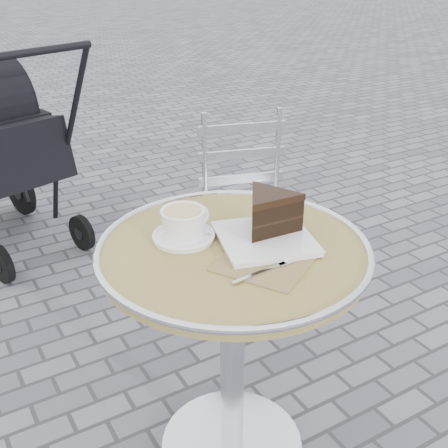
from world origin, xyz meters
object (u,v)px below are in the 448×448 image
cafe_table (233,299)px  bistro_chair (246,189)px  cappuccino_set (184,226)px  cake_plate_set (269,218)px

cafe_table → bistro_chair: size_ratio=0.89×
cappuccino_set → bistro_chair: size_ratio=0.23×
cafe_table → cappuccino_set: (-0.09, 0.11, 0.20)m
cafe_table → cake_plate_set: bearing=-3.0°
cappuccino_set → cake_plate_set: 0.22m
cafe_table → cappuccino_set: size_ratio=3.96×
cake_plate_set → bistro_chair: cake_plate_set is taller
bistro_chair → cafe_table: bearing=-107.9°
cafe_table → cappuccino_set: 0.24m
cake_plate_set → bistro_chair: size_ratio=0.46×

